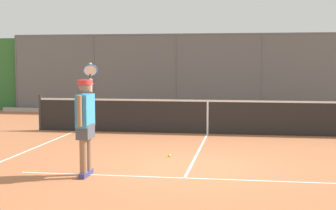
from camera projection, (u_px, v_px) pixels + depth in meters
name	position (u px, v px, depth m)	size (l,w,h in m)	color
ground_plane	(190.00, 167.00, 9.72)	(60.00, 60.00, 0.00)	#B76B42
court_line_markings	(183.00, 181.00, 8.51)	(7.82, 9.90, 0.01)	white
fence_backdrop	(219.00, 75.00, 19.86)	(19.53, 1.37, 3.12)	#565B60
tennis_net	(208.00, 116.00, 14.07)	(10.05, 0.09, 1.07)	#2D2D2D
tennis_player	(85.00, 119.00, 8.85)	(0.47, 1.43, 2.02)	navy
tennis_ball_near_baseline	(169.00, 155.00, 10.71)	(0.07, 0.07, 0.07)	#C1D138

